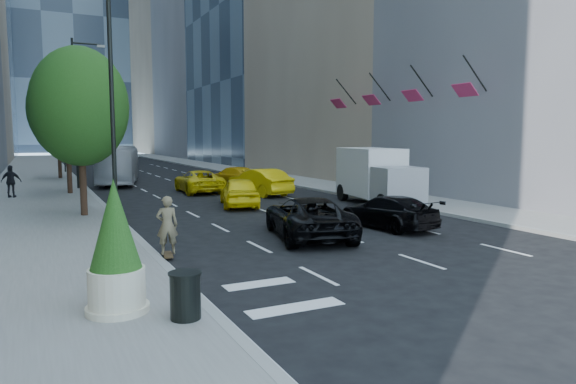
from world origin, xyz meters
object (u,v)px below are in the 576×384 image
black_sedan_mercedes (387,212)px  city_bus (119,165)px  black_sedan_lincoln (308,217)px  trash_can (185,296)px  planter_shrub (116,249)px  skateboarder (167,229)px  box_truck (377,177)px

black_sedan_mercedes → city_bus: city_bus is taller
black_sedan_lincoln → city_bus: bearing=-69.4°
trash_can → planter_shrub: (-1.13, 1.00, 0.84)m
black_sedan_lincoln → trash_can: (-6.37, -6.72, -0.15)m
skateboarder → trash_can: size_ratio=2.01×
planter_shrub → city_bus: bearing=81.8°
skateboarder → black_sedan_mercedes: size_ratio=0.39×
skateboarder → box_truck: 14.66m
black_sedan_mercedes → planter_shrub: 12.80m
city_bus → black_sedan_mercedes: bearing=-62.6°
box_truck → planter_shrub: bearing=-131.8°
city_bus → trash_can: city_bus is taller
box_truck → trash_can: bearing=-127.3°
black_sedan_mercedes → city_bus: bearing=-81.7°
black_sedan_lincoln → city_bus: city_bus is taller
black_sedan_mercedes → box_truck: (3.70, 5.79, 0.88)m
skateboarder → black_sedan_lincoln: bearing=-161.0°
black_sedan_lincoln → box_truck: 9.67m
skateboarder → planter_shrub: planter_shrub is taller
black_sedan_lincoln → trash_can: size_ratio=6.04×
black_sedan_lincoln → black_sedan_mercedes: black_sedan_lincoln is taller
black_sedan_lincoln → planter_shrub: (-7.50, -5.72, 0.69)m
city_bus → trash_can: bearing=-83.5°
skateboarder → black_sedan_mercedes: bearing=-163.4°
skateboarder → planter_shrub: bearing=74.8°
skateboarder → black_sedan_mercedes: skateboarder is taller
city_bus → trash_can: 32.49m
skateboarder → trash_can: 5.86m
skateboarder → trash_can: (-1.00, -5.77, -0.30)m
black_sedan_mercedes → city_bus: 26.19m
skateboarder → planter_shrub: size_ratio=0.66×
black_sedan_lincoln → trash_can: bearing=60.5°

